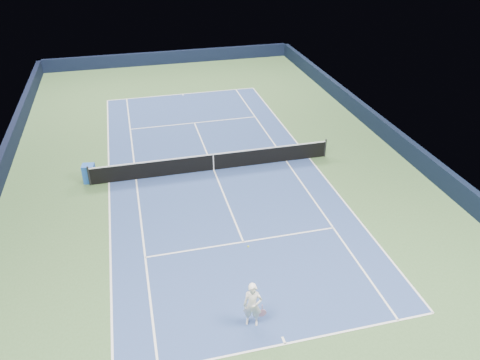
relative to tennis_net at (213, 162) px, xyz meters
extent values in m
plane|color=#3C5D32|center=(0.00, 0.00, -0.50)|extent=(40.00, 40.00, 0.00)
cube|color=black|center=(0.00, 19.82, 0.05)|extent=(22.00, 0.35, 1.10)
cube|color=black|center=(10.82, 0.00, 0.05)|extent=(0.35, 40.00, 1.10)
cube|color=navy|center=(0.00, 0.00, -0.50)|extent=(10.97, 23.77, 0.01)
cube|color=white|center=(0.00, 11.88, -0.50)|extent=(10.97, 0.08, 0.00)
cube|color=white|center=(0.00, -11.88, -0.50)|extent=(10.97, 0.08, 0.00)
cube|color=white|center=(5.49, 0.00, -0.50)|extent=(0.08, 23.77, 0.00)
cube|color=white|center=(-5.49, 0.00, -0.50)|extent=(0.08, 23.77, 0.00)
cube|color=white|center=(4.12, 0.00, -0.50)|extent=(0.08, 23.77, 0.00)
cube|color=white|center=(-4.12, 0.00, -0.50)|extent=(0.08, 23.77, 0.00)
cube|color=white|center=(0.00, 6.40, -0.50)|extent=(8.23, 0.08, 0.00)
cube|color=white|center=(0.00, -6.40, -0.50)|extent=(8.23, 0.08, 0.00)
cube|color=white|center=(0.00, 0.00, -0.50)|extent=(0.08, 12.80, 0.00)
cube|color=white|center=(0.00, 11.73, -0.50)|extent=(0.08, 0.30, 0.00)
cube|color=white|center=(0.00, -11.73, -0.50)|extent=(0.08, 0.30, 0.00)
cylinder|color=black|center=(-6.40, 0.00, 0.03)|extent=(0.10, 0.10, 1.07)
cylinder|color=black|center=(6.40, 0.00, 0.03)|extent=(0.10, 0.10, 1.07)
cube|color=black|center=(0.00, 0.00, -0.05)|extent=(12.80, 0.03, 0.91)
cube|color=white|center=(0.00, 0.00, 0.44)|extent=(12.80, 0.04, 0.06)
cube|color=white|center=(0.00, 0.00, -0.05)|extent=(0.05, 0.04, 0.91)
cube|color=#1D50B0|center=(-6.40, 0.35, -0.02)|extent=(0.67, 0.62, 0.98)
cube|color=silver|center=(-6.11, 0.35, -0.05)|extent=(0.03, 0.44, 0.44)
imported|color=white|center=(-0.81, -10.78, 0.37)|extent=(0.74, 0.61, 1.74)
cylinder|color=pink|center=(-0.49, -10.83, 0.20)|extent=(0.03, 0.03, 0.29)
cylinder|color=black|center=(-0.49, -10.83, -0.04)|extent=(0.29, 0.02, 0.29)
cylinder|color=pink|center=(-0.49, -10.83, -0.04)|extent=(0.31, 0.03, 0.31)
sphere|color=#A4C429|center=(-0.71, -9.78, 2.04)|extent=(0.07, 0.07, 0.07)
camera|label=1|loc=(-3.95, -21.56, 11.92)|focal=35.00mm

